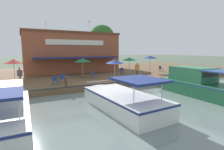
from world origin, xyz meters
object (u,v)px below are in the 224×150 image
at_px(person_at_quay_edge, 20,74).
at_px(tree_behind_restaurant, 102,38).
at_px(motorboat_nearest_quay, 3,108).
at_px(motorboat_mid_row, 118,98).
at_px(patio_umbrella_near_quay_edge, 13,61).
at_px(cafe_chair_far_corner_seat, 122,71).
at_px(waterfront_restaurant, 70,52).
at_px(patio_umbrella_mid_patio_left, 83,60).
at_px(cafe_chair_mid_patio, 62,78).
at_px(mooring_post, 66,82).
at_px(cafe_chair_back_row_seat, 161,68).
at_px(cafe_chair_under_first_umbrella, 55,80).
at_px(patio_umbrella_mid_patio_right, 150,57).
at_px(person_near_entrance, 137,68).
at_px(cafe_chair_facing_river, 93,74).
at_px(motorboat_outer_channel, 195,84).
at_px(patio_umbrella_back_row, 129,59).
at_px(patio_umbrella_far_corner, 115,62).

xyz_separation_m(person_at_quay_edge, tree_behind_restaurant, (-13.76, 14.83, 4.64)).
bearing_deg(motorboat_nearest_quay, motorboat_mid_row, 83.34).
bearing_deg(person_at_quay_edge, patio_umbrella_near_quay_edge, -165.11).
bearing_deg(cafe_chair_far_corner_seat, waterfront_restaurant, -144.34).
bearing_deg(motorboat_mid_row, patio_umbrella_mid_patio_left, 174.77).
relative_size(cafe_chair_mid_patio, mooring_post, 0.86).
xyz_separation_m(patio_umbrella_mid_patio_left, tree_behind_restaurant, (-12.19, 8.02, 3.59)).
bearing_deg(cafe_chair_back_row_seat, waterfront_restaurant, -120.99).
bearing_deg(waterfront_restaurant, cafe_chair_under_first_umbrella, -21.02).
xyz_separation_m(cafe_chair_back_row_seat, cafe_chair_far_corner_seat, (-0.01, -7.11, 0.00)).
distance_m(cafe_chair_back_row_seat, motorboat_mid_row, 17.54).
xyz_separation_m(cafe_chair_under_first_umbrella, motorboat_mid_row, (7.18, 2.89, -0.40)).
bearing_deg(cafe_chair_far_corner_seat, patio_umbrella_mid_patio_right, 86.61).
xyz_separation_m(waterfront_restaurant, person_near_entrance, (11.05, 5.39, -1.82)).
bearing_deg(waterfront_restaurant, patio_umbrella_mid_patio_right, 52.33).
bearing_deg(patio_umbrella_mid_patio_right, cafe_chair_far_corner_seat, -93.39).
relative_size(patio_umbrella_mid_patio_right, motorboat_nearest_quay, 0.31).
bearing_deg(person_near_entrance, motorboat_nearest_quay, -64.46).
relative_size(cafe_chair_back_row_seat, tree_behind_restaurant, 0.10).
xyz_separation_m(cafe_chair_facing_river, motorboat_mid_row, (9.00, -1.79, -0.40)).
height_order(cafe_chair_under_first_umbrella, mooring_post, mooring_post).
xyz_separation_m(cafe_chair_far_corner_seat, motorboat_outer_channel, (10.80, 1.09, -0.13)).
relative_size(patio_umbrella_mid_patio_left, cafe_chair_mid_patio, 2.77).
height_order(cafe_chair_back_row_seat, person_at_quay_edge, person_at_quay_edge).
xyz_separation_m(patio_umbrella_mid_patio_right, patio_umbrella_back_row, (2.10, -5.02, -0.10)).
distance_m(patio_umbrella_mid_patio_right, motorboat_mid_row, 15.66).
bearing_deg(person_at_quay_edge, cafe_chair_facing_river, 91.38).
bearing_deg(tree_behind_restaurant, patio_umbrella_mid_patio_left, -33.36).
height_order(patio_umbrella_near_quay_edge, mooring_post, patio_umbrella_near_quay_edge).
relative_size(patio_umbrella_mid_patio_left, person_at_quay_edge, 1.41).
relative_size(patio_umbrella_mid_patio_right, patio_umbrella_mid_patio_left, 1.08).
distance_m(patio_umbrella_near_quay_edge, motorboat_outer_channel, 17.88).
relative_size(patio_umbrella_far_corner, motorboat_mid_row, 0.30).
xyz_separation_m(cafe_chair_far_corner_seat, cafe_chair_mid_patio, (2.87, -8.77, 0.00)).
distance_m(patio_umbrella_mid_patio_right, mooring_post, 14.63).
bearing_deg(patio_umbrella_mid_patio_left, cafe_chair_facing_river, 31.14).
bearing_deg(person_at_quay_edge, cafe_chair_far_corner_seat, 98.85).
xyz_separation_m(patio_umbrella_far_corner, cafe_chair_mid_patio, (-1.15, -5.46, -1.58)).
bearing_deg(cafe_chair_under_first_umbrella, cafe_chair_far_corner_seat, 110.49).
bearing_deg(cafe_chair_far_corner_seat, cafe_chair_mid_patio, -71.87).
bearing_deg(cafe_chair_far_corner_seat, cafe_chair_back_row_seat, 89.90).
xyz_separation_m(cafe_chair_back_row_seat, motorboat_nearest_quay, (9.98, -20.52, -0.27)).
xyz_separation_m(patio_umbrella_mid_patio_left, patio_umbrella_far_corner, (3.63, 2.47, -0.04)).
relative_size(patio_umbrella_mid_patio_right, motorboat_outer_channel, 0.30).
bearing_deg(mooring_post, motorboat_nearest_quay, -43.63).
bearing_deg(mooring_post, patio_umbrella_back_row, 108.82).
distance_m(patio_umbrella_mid_patio_right, patio_umbrella_far_corner, 8.82).
xyz_separation_m(patio_umbrella_near_quay_edge, cafe_chair_facing_river, (1.71, 8.15, -1.67)).
bearing_deg(cafe_chair_back_row_seat, patio_umbrella_near_quay_edge, -89.87).
height_order(cafe_chair_facing_river, motorboat_mid_row, motorboat_mid_row).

